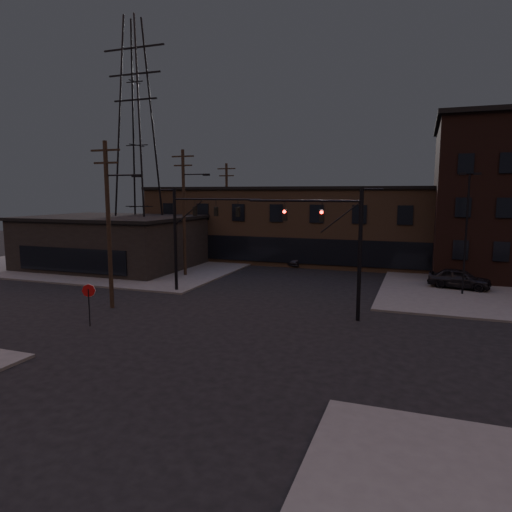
{
  "coord_description": "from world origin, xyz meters",
  "views": [
    {
      "loc": [
        9.85,
        -22.85,
        7.72
      ],
      "look_at": [
        -0.42,
        5.45,
        3.5
      ],
      "focal_mm": 32.0,
      "sensor_mm": 36.0,
      "label": 1
    }
  ],
  "objects_px": {
    "traffic_signal_near": "(341,239)",
    "stop_sign": "(89,295)",
    "traffic_signal_far": "(190,228)",
    "parked_car_lot_a": "(459,278)",
    "car_crossing": "(303,259)"
  },
  "relations": [
    {
      "from": "parked_car_lot_a",
      "to": "car_crossing",
      "type": "bearing_deg",
      "value": 73.68
    },
    {
      "from": "traffic_signal_far",
      "to": "traffic_signal_near",
      "type": "bearing_deg",
      "value": -16.17
    },
    {
      "from": "traffic_signal_near",
      "to": "stop_sign",
      "type": "height_order",
      "value": "traffic_signal_near"
    },
    {
      "from": "traffic_signal_far",
      "to": "parked_car_lot_a",
      "type": "xyz_separation_m",
      "value": [
        19.62,
        8.09,
        -4.07
      ]
    },
    {
      "from": "traffic_signal_near",
      "to": "car_crossing",
      "type": "relative_size",
      "value": 1.81
    },
    {
      "from": "traffic_signal_near",
      "to": "traffic_signal_far",
      "type": "height_order",
      "value": "same"
    },
    {
      "from": "stop_sign",
      "to": "parked_car_lot_a",
      "type": "height_order",
      "value": "stop_sign"
    },
    {
      "from": "parked_car_lot_a",
      "to": "traffic_signal_near",
      "type": "bearing_deg",
      "value": 158.59
    },
    {
      "from": "traffic_signal_near",
      "to": "stop_sign",
      "type": "relative_size",
      "value": 3.23
    },
    {
      "from": "traffic_signal_near",
      "to": "stop_sign",
      "type": "bearing_deg",
      "value": -154.1
    },
    {
      "from": "stop_sign",
      "to": "car_crossing",
      "type": "relative_size",
      "value": 0.56
    },
    {
      "from": "traffic_signal_near",
      "to": "parked_car_lot_a",
      "type": "xyz_separation_m",
      "value": [
        7.54,
        11.59,
        -3.99
      ]
    },
    {
      "from": "parked_car_lot_a",
      "to": "car_crossing",
      "type": "distance_m",
      "value": 16.68
    },
    {
      "from": "traffic_signal_far",
      "to": "parked_car_lot_a",
      "type": "height_order",
      "value": "traffic_signal_far"
    },
    {
      "from": "traffic_signal_near",
      "to": "traffic_signal_far",
      "type": "xyz_separation_m",
      "value": [
        -12.07,
        3.5,
        0.08
      ]
    }
  ]
}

